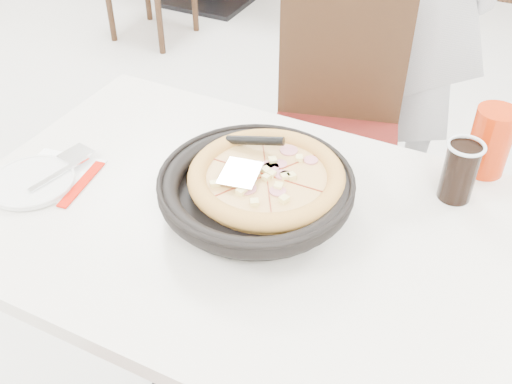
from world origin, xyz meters
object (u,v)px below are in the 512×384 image
at_px(main_table, 243,327).
at_px(pizza_pan, 256,195).
at_px(pizza, 266,183).
at_px(red_cup, 490,141).
at_px(cola_glass, 459,173).
at_px(chair_far, 332,145).
at_px(side_plate, 32,182).

relative_size(main_table, pizza_pan, 3.19).
xyz_separation_m(pizza, red_cup, (0.39, 0.34, 0.02)).
bearing_deg(cola_glass, chair_far, 133.71).
distance_m(main_table, cola_glass, 0.64).
relative_size(pizza, red_cup, 1.83).
distance_m(chair_far, red_cup, 0.67).
distance_m(pizza_pan, red_cup, 0.55).
bearing_deg(pizza_pan, side_plate, -163.17).
relative_size(main_table, chair_far, 1.26).
xyz_separation_m(chair_far, pizza_pan, (0.06, -0.69, 0.32)).
bearing_deg(cola_glass, pizza, -149.42).
bearing_deg(cola_glass, side_plate, -155.89).
xyz_separation_m(main_table, red_cup, (0.43, 0.39, 0.45)).
xyz_separation_m(chair_far, red_cup, (0.47, -0.32, 0.35)).
bearing_deg(pizza_pan, chair_far, 95.35).
bearing_deg(pizza_pan, main_table, -127.14).
xyz_separation_m(main_table, pizza_pan, (0.02, 0.03, 0.42)).
bearing_deg(side_plate, chair_far, 63.07).
height_order(pizza, red_cup, red_cup).
distance_m(chair_far, cola_glass, 0.71).
distance_m(main_table, red_cup, 0.74).
bearing_deg(chair_far, pizza_pan, 80.15).
height_order(pizza_pan, side_plate, pizza_pan).
distance_m(chair_far, side_plate, 0.98).
relative_size(pizza, cola_glass, 2.25).
distance_m(pizza_pan, cola_glass, 0.44).
relative_size(cola_glass, red_cup, 0.81).
height_order(chair_far, pizza_pan, chair_far).
relative_size(side_plate, cola_glass, 1.45).
bearing_deg(red_cup, pizza_pan, -138.25).
bearing_deg(main_table, cola_glass, 34.17).
bearing_deg(red_cup, pizza, -139.44).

